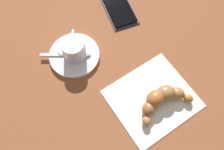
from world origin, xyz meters
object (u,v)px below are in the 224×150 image
object	(u,v)px
teaspoon	(74,54)
napkin	(152,98)
cell_phone	(118,7)
espresso_cup	(74,48)
saucer	(74,55)
croissant	(162,98)
sugar_packet	(69,46)

from	to	relation	value
teaspoon	napkin	xyz separation A→B (m)	(-0.22, -0.08, -0.01)
cell_phone	espresso_cup	bearing A→B (deg)	106.01
saucer	cell_phone	world-z (taller)	saucer
espresso_cup	napkin	size ratio (longest dim) A/B	0.39
teaspoon	cell_phone	distance (m)	0.20
espresso_cup	croissant	world-z (taller)	espresso_cup
croissant	cell_phone	size ratio (longest dim) A/B	0.85
espresso_cup	napkin	xyz separation A→B (m)	(-0.22, -0.08, -0.04)
saucer	teaspoon	xyz separation A→B (m)	(-0.00, 0.00, 0.01)
teaspoon	croissant	world-z (taller)	croissant
napkin	croissant	xyz separation A→B (m)	(-0.02, -0.01, 0.02)
teaspoon	croissant	distance (m)	0.25
cell_phone	saucer	bearing A→B (deg)	105.61
saucer	napkin	bearing A→B (deg)	-159.69
espresso_cup	sugar_packet	size ratio (longest dim) A/B	1.12
napkin	sugar_packet	bearing A→B (deg)	17.35
teaspoon	sugar_packet	bearing A→B (deg)	-11.89
napkin	espresso_cup	bearing A→B (deg)	19.55
teaspoon	cell_phone	bearing A→B (deg)	-74.25
croissant	napkin	bearing A→B (deg)	32.26
saucer	croissant	world-z (taller)	croissant
espresso_cup	cell_phone	size ratio (longest dim) A/B	0.46
napkin	croissant	bearing A→B (deg)	-147.74
napkin	cell_phone	world-z (taller)	cell_phone
saucer	teaspoon	world-z (taller)	teaspoon
napkin	croissant	distance (m)	0.03
teaspoon	sugar_packet	distance (m)	0.03
napkin	cell_phone	distance (m)	0.30
napkin	cell_phone	size ratio (longest dim) A/B	1.16
croissant	espresso_cup	bearing A→B (deg)	20.56
saucer	teaspoon	size ratio (longest dim) A/B	1.18
espresso_cup	cell_phone	distance (m)	0.20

